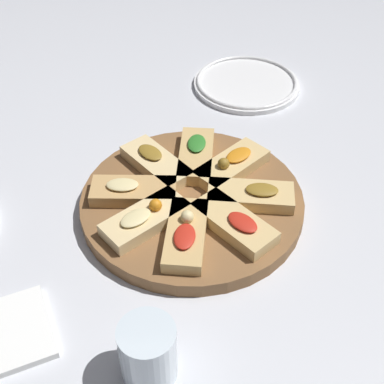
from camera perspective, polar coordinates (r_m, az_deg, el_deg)
The scene contains 12 objects.
ground_plane at distance 0.86m, azimuth 0.00°, elevation -1.69°, with size 3.00×3.00×0.00m, color silver.
serving_board at distance 0.85m, azimuth 0.00°, elevation -1.11°, with size 0.35×0.35×0.02m, color brown.
focaccia_slice_0 at distance 0.79m, azimuth 4.55°, elevation -3.30°, with size 0.13×0.14×0.03m.
focaccia_slice_1 at distance 0.83m, azimuth 6.34°, elevation -0.35°, with size 0.14×0.08×0.03m.
focaccia_slice_2 at distance 0.88m, azimuth 4.24°, elevation 2.87°, with size 0.14×0.13×0.04m.
focaccia_slice_3 at distance 0.90m, azimuth 0.44°, elevation 3.98°, with size 0.08×0.14×0.03m.
focaccia_slice_4 at distance 0.89m, azimuth -3.85°, elevation 3.11°, with size 0.12×0.14×0.03m.
focaccia_slice_5 at distance 0.84m, azimuth -6.32°, elevation 0.11°, with size 0.14×0.07×0.03m.
focaccia_slice_6 at distance 0.79m, azimuth -5.01°, elevation -2.84°, with size 0.14×0.12×0.04m.
focaccia_slice_7 at distance 0.77m, azimuth -0.65°, elevation -4.49°, with size 0.08×0.14×0.04m.
plate_right at distance 1.15m, azimuth 5.85°, elevation 11.51°, with size 0.22×0.22×0.02m.
water_glass at distance 0.65m, azimuth -4.71°, elevation -16.66°, with size 0.07×0.07×0.08m, color silver.
Camera 1 is at (-0.05, -0.61, 0.60)m, focal length 50.00 mm.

